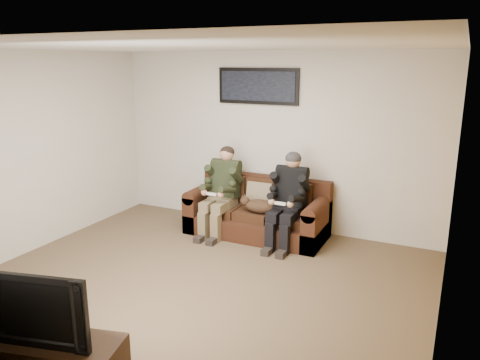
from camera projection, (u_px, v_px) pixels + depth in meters
The scene contains 15 objects.
floor at pixel (196, 286), 5.27m from camera, with size 5.00×5.00×0.00m, color brown.
ceiling at pixel (190, 46), 4.62m from camera, with size 5.00×5.00×0.00m, color silver.
wall_back at pixel (272, 141), 6.91m from camera, with size 5.00×5.00×0.00m, color beige.
wall_front at pixel (10, 248), 2.98m from camera, with size 5.00×5.00×0.00m, color beige.
wall_left at pixel (26, 154), 5.99m from camera, with size 4.50×4.50×0.00m, color beige.
wall_right at pixel (451, 204), 3.89m from camera, with size 4.50×4.50×0.00m, color beige.
accent_wall_right at pixel (449, 204), 3.90m from camera, with size 4.50×4.50×0.00m, color #AA7011.
sofa at pixel (258, 213), 6.79m from camera, with size 1.99×0.86×0.81m.
throw_pillow at pixel (260, 195), 6.76m from camera, with size 0.38×0.11×0.36m, color #806F53.
throw_blanket at pixel (229, 172), 7.14m from camera, with size 0.41×0.20×0.07m, color tan.
person_left at pixel (222, 186), 6.76m from camera, with size 0.51×0.87×1.25m.
person_right at pixel (288, 194), 6.34m from camera, with size 0.51×0.86×1.26m.
cat at pixel (259, 206), 6.51m from camera, with size 0.66×0.26×0.24m.
framed_poster at pixel (258, 86), 6.78m from camera, with size 1.25×0.05×0.52m.
television at pixel (33, 304), 3.48m from camera, with size 1.00×0.13×0.58m, color black.
Camera 1 is at (2.53, -4.12, 2.46)m, focal length 35.00 mm.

